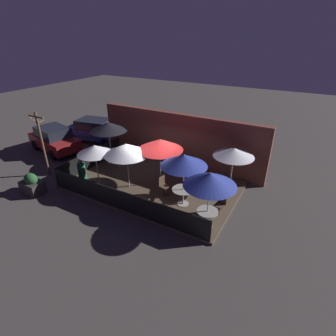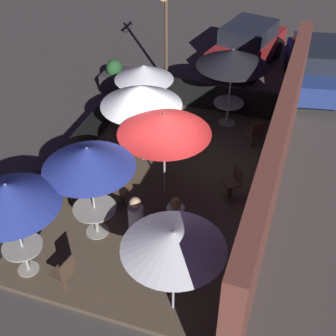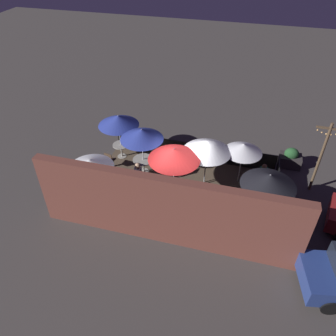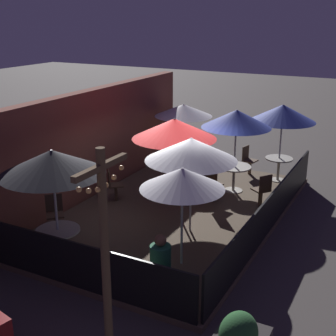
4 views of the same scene
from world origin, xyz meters
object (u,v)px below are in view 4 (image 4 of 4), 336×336
at_px(patio_umbrella_6, 183,110).
at_px(patron_0, 174,165).
at_px(patio_chair_3, 262,189).
at_px(patron_1, 202,168).
at_px(patio_umbrella_0, 283,113).
at_px(patio_chair_0, 55,212).
at_px(patio_umbrella_2, 236,119).
at_px(patio_umbrella_5, 182,179).
at_px(patio_chair_4, 213,184).
at_px(patio_umbrella_3, 191,149).
at_px(dining_table_0, 279,163).
at_px(light_post, 105,258).
at_px(patio_umbrella_4, 174,129).
at_px(dining_table_2, 234,171).
at_px(patron_2, 161,266).
at_px(patio_chair_1, 113,184).
at_px(dining_table_1, 58,236).
at_px(patio_umbrella_1, 52,162).
at_px(patio_chair_2, 248,159).

height_order(patio_umbrella_6, patron_0, patio_umbrella_6).
bearing_deg(patio_chair_3, patron_1, 17.01).
height_order(patio_umbrella_0, patio_chair_0, patio_umbrella_0).
xyz_separation_m(patio_umbrella_2, patio_umbrella_5, (-4.49, -0.50, -0.27)).
distance_m(patio_chair_3, patron_0, 2.96).
distance_m(patio_chair_4, patron_1, 1.27).
distance_m(patio_umbrella_2, patio_chair_0, 5.58).
bearing_deg(patio_umbrella_3, patio_umbrella_6, 27.76).
bearing_deg(patio_chair_4, patron_1, 46.94).
distance_m(patio_umbrella_5, dining_table_0, 6.15).
height_order(patio_umbrella_2, patio_chair_0, patio_umbrella_2).
bearing_deg(light_post, patron_1, 13.87).
distance_m(patio_umbrella_2, light_post, 7.81).
bearing_deg(patron_0, patron_1, -70.42).
xyz_separation_m(patio_umbrella_6, light_post, (-9.17, -3.26, -0.06)).
bearing_deg(patio_umbrella_4, dining_table_0, -31.07).
bearing_deg(dining_table_2, patron_2, -174.13).
xyz_separation_m(patio_umbrella_3, patio_umbrella_6, (4.40, 2.31, -0.10)).
bearing_deg(patron_2, patio_umbrella_3, 74.22).
distance_m(patio_chair_0, patio_chair_1, 2.27).
bearing_deg(patio_umbrella_6, patron_0, -163.41).
height_order(patio_umbrella_5, light_post, light_post).
relative_size(patio_umbrella_3, patron_1, 1.85).
distance_m(patio_umbrella_3, dining_table_1, 3.48).
relative_size(patio_umbrella_4, light_post, 0.68).
bearing_deg(patron_2, patio_umbrella_0, 58.55).
distance_m(patio_umbrella_1, dining_table_1, 1.60).
relative_size(patio_umbrella_0, patio_chair_1, 2.64).
distance_m(patio_chair_2, light_post, 9.58).
relative_size(patio_chair_3, patron_0, 0.70).
bearing_deg(patio_chair_1, patio_umbrella_3, -55.01).
height_order(patio_chair_2, light_post, light_post).
distance_m(dining_table_1, patron_0, 5.33).
relative_size(patio_umbrella_0, patron_1, 1.93).
bearing_deg(patio_umbrella_0, patio_chair_4, 156.70).
distance_m(patio_chair_2, patio_chair_4, 2.80).
bearing_deg(patio_umbrella_0, patron_1, 130.08).
bearing_deg(patron_2, patio_chair_3, 55.15).
bearing_deg(patio_chair_4, light_post, -160.02).
bearing_deg(patio_umbrella_4, patio_umbrella_2, -30.62).
bearing_deg(dining_table_1, patio_umbrella_0, -21.03).
bearing_deg(patio_umbrella_6, patron_2, -157.40).
distance_m(dining_table_0, dining_table_1, 7.60).
height_order(patio_umbrella_2, patron_1, patio_umbrella_2).
xyz_separation_m(patio_umbrella_0, patron_2, (-7.04, 0.35, -1.63)).
relative_size(patio_chair_2, light_post, 0.26).
relative_size(patio_umbrella_5, dining_table_1, 2.30).
relative_size(patio_umbrella_1, patron_1, 1.98).
bearing_deg(patio_chair_0, patio_umbrella_3, 75.05).
distance_m(patio_umbrella_4, patio_chair_3, 2.87).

